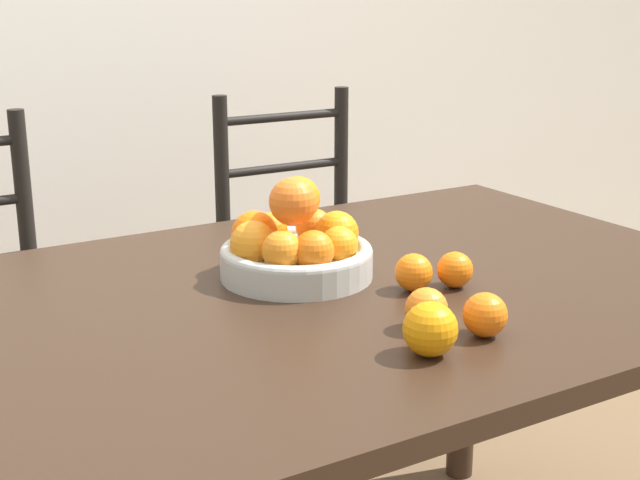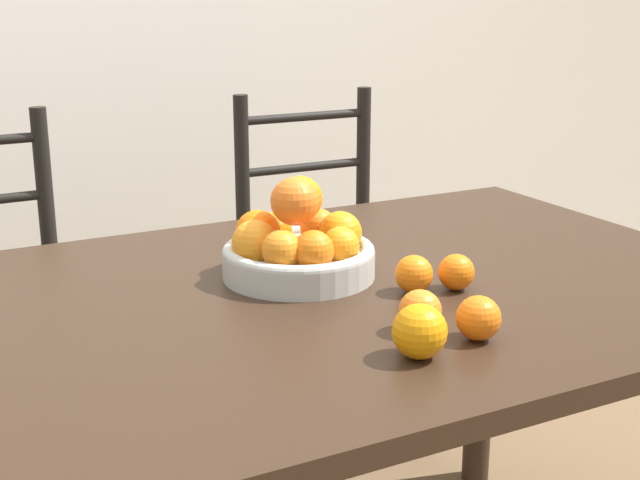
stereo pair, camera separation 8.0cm
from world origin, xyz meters
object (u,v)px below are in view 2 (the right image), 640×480
(fruit_bowl, at_px, (297,244))
(orange_loose_0, at_px, (478,318))
(orange_loose_3, at_px, (420,311))
(chair_right, at_px, (327,278))
(orange_loose_2, at_px, (420,331))
(orange_loose_4, at_px, (456,272))
(orange_loose_1, at_px, (414,274))

(fruit_bowl, relative_size, orange_loose_0, 4.05)
(orange_loose_0, relative_size, orange_loose_3, 1.02)
(chair_right, bearing_deg, orange_loose_0, -107.03)
(orange_loose_0, bearing_deg, fruit_bowl, 105.47)
(fruit_bowl, xyz_separation_m, chair_right, (0.45, 0.73, -0.35))
(orange_loose_2, bearing_deg, orange_loose_4, 44.18)
(orange_loose_3, distance_m, chair_right, 1.17)
(orange_loose_1, relative_size, chair_right, 0.07)
(orange_loose_1, relative_size, orange_loose_4, 1.04)
(orange_loose_0, bearing_deg, orange_loose_2, -172.57)
(orange_loose_1, xyz_separation_m, orange_loose_2, (-0.14, -0.23, 0.01))
(fruit_bowl, relative_size, orange_loose_2, 3.46)
(orange_loose_0, xyz_separation_m, orange_loose_4, (0.10, 0.19, -0.00))
(orange_loose_3, relative_size, chair_right, 0.07)
(orange_loose_0, xyz_separation_m, orange_loose_3, (-0.06, 0.06, -0.00))
(orange_loose_0, relative_size, orange_loose_4, 1.07)
(orange_loose_3, height_order, orange_loose_4, orange_loose_3)
(orange_loose_3, xyz_separation_m, chair_right, (0.41, 1.05, -0.32))
(fruit_bowl, distance_m, orange_loose_1, 0.21)
(orange_loose_2, relative_size, chair_right, 0.08)
(orange_loose_0, xyz_separation_m, orange_loose_1, (0.03, 0.21, -0.00))
(orange_loose_2, bearing_deg, fruit_bowl, 88.99)
(orange_loose_4, bearing_deg, orange_loose_2, -135.82)
(orange_loose_3, bearing_deg, fruit_bowl, 98.57)
(orange_loose_0, bearing_deg, chair_right, 72.52)
(fruit_bowl, xyz_separation_m, orange_loose_3, (0.05, -0.31, -0.03))
(fruit_bowl, height_order, orange_loose_4, fruit_bowl)
(orange_loose_1, height_order, orange_loose_2, orange_loose_2)
(orange_loose_0, distance_m, chair_right, 1.21)
(fruit_bowl, bearing_deg, orange_loose_4, -41.98)
(orange_loose_4, height_order, chair_right, chair_right)
(fruit_bowl, distance_m, orange_loose_2, 0.39)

